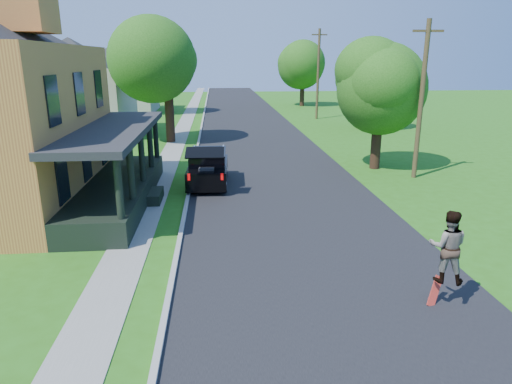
{
  "coord_description": "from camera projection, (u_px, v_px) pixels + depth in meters",
  "views": [
    {
      "loc": [
        -2.77,
        -12.34,
        5.72
      ],
      "look_at": [
        -1.44,
        3.0,
        1.18
      ],
      "focal_mm": 32.0,
      "sensor_mm": 36.0,
      "label": 1
    }
  ],
  "objects": [
    {
      "name": "tree_left_far",
      "position": [
        140.0,
        56.0,
        46.29
      ],
      "size": [
        7.15,
        7.29,
        9.12
      ],
      "rotation": [
        0.0,
        0.0,
        -0.33
      ],
      "color": "black",
      "rests_on": "ground"
    },
    {
      "name": "neighbor_house_far",
      "position": [
        116.0,
        73.0,
        49.55
      ],
      "size": [
        12.78,
        12.78,
        8.3
      ],
      "color": "#A7A694",
      "rests_on": "ground"
    },
    {
      "name": "tree_right_near",
      "position": [
        380.0,
        75.0,
        23.26
      ],
      "size": [
        5.42,
        5.62,
        7.29
      ],
      "rotation": [
        0.0,
        0.0,
        -0.32
      ],
      "color": "black",
      "rests_on": "ground"
    },
    {
      "name": "skateboard",
      "position": [
        435.0,
        292.0,
        11.01
      ],
      "size": [
        0.52,
        0.37,
        0.72
      ],
      "rotation": [
        0.0,
        0.0,
        -0.0
      ],
      "color": "#9B190D",
      "rests_on": "ground"
    },
    {
      "name": "tree_right_mid",
      "position": [
        362.0,
        70.0,
        37.18
      ],
      "size": [
        4.88,
        4.89,
        7.2
      ],
      "rotation": [
        0.0,
        0.0,
        -0.13
      ],
      "color": "black",
      "rests_on": "ground"
    },
    {
      "name": "utility_pole_near",
      "position": [
        421.0,
        99.0,
        21.64
      ],
      "size": [
        1.44,
        0.24,
        7.44
      ],
      "rotation": [
        0.0,
        0.0,
        -0.03
      ],
      "color": "#40321D",
      "rests_on": "ground"
    },
    {
      "name": "neighbor_house_mid",
      "position": [
        72.0,
        79.0,
        34.26
      ],
      "size": [
        12.78,
        12.78,
        8.3
      ],
      "color": "#A7A694",
      "rests_on": "ground"
    },
    {
      "name": "front_walk",
      "position": [
        53.0,
        204.0,
        18.58
      ],
      "size": [
        6.5,
        1.2,
        0.03
      ],
      "primitive_type": "cube",
      "color": "gray",
      "rests_on": "ground"
    },
    {
      "name": "ground",
      "position": [
        312.0,
        257.0,
        13.64
      ],
      "size": [
        140.0,
        140.0,
        0.0
      ],
      "primitive_type": "plane",
      "color": "#286113",
      "rests_on": "ground"
    },
    {
      "name": "utility_pole_far",
      "position": [
        318.0,
        73.0,
        43.36
      ],
      "size": [
        1.5,
        0.27,
        8.35
      ],
      "rotation": [
        0.0,
        0.0,
        0.11
      ],
      "color": "#40321D",
      "rests_on": "ground"
    },
    {
      "name": "tree_left_mid",
      "position": [
        166.0,
        59.0,
        30.7
      ],
      "size": [
        6.37,
        6.44,
        8.67
      ],
      "rotation": [
        0.0,
        0.0,
        -0.17
      ],
      "color": "black",
      "rests_on": "ground"
    },
    {
      "name": "skateboarder",
      "position": [
        448.0,
        246.0,
        10.54
      ],
      "size": [
        1.04,
        0.93,
        1.76
      ],
      "rotation": [
        0.0,
        0.0,
        2.78
      ],
      "color": "black",
      "rests_on": "ground"
    },
    {
      "name": "curb",
      "position": [
        199.0,
        142.0,
        32.41
      ],
      "size": [
        0.15,
        120.0,
        0.12
      ],
      "primitive_type": "cube",
      "color": "#969691",
      "rests_on": "ground"
    },
    {
      "name": "street",
      "position": [
        255.0,
        141.0,
        32.75
      ],
      "size": [
        8.0,
        120.0,
        0.02
      ],
      "primitive_type": "cube",
      "color": "black",
      "rests_on": "ground"
    },
    {
      "name": "tree_right_far",
      "position": [
        303.0,
        60.0,
        54.94
      ],
      "size": [
        5.56,
        5.42,
        8.5
      ],
      "rotation": [
        0.0,
        0.0,
        0.01
      ],
      "color": "black",
      "rests_on": "ground"
    },
    {
      "name": "black_suv",
      "position": [
        208.0,
        168.0,
        21.22
      ],
      "size": [
        1.91,
        4.6,
        2.11
      ],
      "rotation": [
        0.0,
        0.0,
        -0.04
      ],
      "color": "black",
      "rests_on": "ground"
    },
    {
      "name": "sidewalk",
      "position": [
        177.0,
        142.0,
        32.28
      ],
      "size": [
        1.3,
        120.0,
        0.03
      ],
      "primitive_type": "cube",
      "color": "gray",
      "rests_on": "ground"
    }
  ]
}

